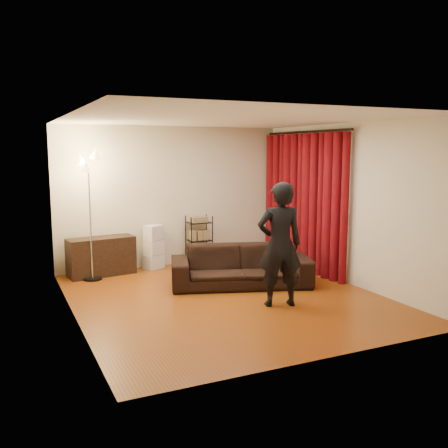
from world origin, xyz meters
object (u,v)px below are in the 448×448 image
media_cabinet (101,256)px  floor_lamp (90,217)px  sofa (241,266)px  wire_shelf (199,240)px  storage_boxes (154,247)px  person (280,244)px

media_cabinet → floor_lamp: floor_lamp is taller
sofa → floor_lamp: (-2.18, 1.44, 0.77)m
media_cabinet → wire_shelf: bearing=-6.8°
storage_boxes → wire_shelf: (0.91, -0.05, 0.07)m
sofa → wire_shelf: bearing=109.9°
sofa → media_cabinet: size_ratio=1.94×
media_cabinet → wire_shelf: 1.92m
sofa → media_cabinet: bearing=157.3°
person → storage_boxes: 3.16m
person → storage_boxes: size_ratio=2.15×
storage_boxes → wire_shelf: 0.92m
person → storage_boxes: bearing=-56.5°
person → storage_boxes: person is taller
media_cabinet → floor_lamp: bearing=-136.5°
sofa → floor_lamp: floor_lamp is taller
storage_boxes → wire_shelf: wire_shelf is taller
media_cabinet → floor_lamp: 0.83m
wire_shelf → floor_lamp: floor_lamp is taller
sofa → wire_shelf: size_ratio=2.36×
person → storage_boxes: (-0.99, 2.96, -0.48)m
media_cabinet → wire_shelf: (1.92, 0.03, 0.14)m
floor_lamp → person: bearing=-49.7°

